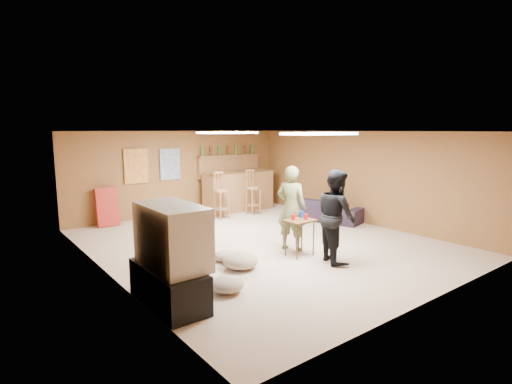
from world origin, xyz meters
TOP-DOWN VIEW (x-y plane):
  - ground at (0.00, 0.00)m, footprint 7.00×7.00m
  - ceiling at (0.00, 0.00)m, footprint 6.00×7.00m
  - wall_back at (0.00, 3.50)m, footprint 6.00×0.02m
  - wall_front at (0.00, -3.50)m, footprint 6.00×0.02m
  - wall_left at (-3.00, 0.00)m, footprint 0.02×7.00m
  - wall_right at (3.00, 0.00)m, footprint 0.02×7.00m
  - tv_stand at (-2.72, -1.50)m, footprint 0.55×1.30m
  - dvd_box at (-2.50, -1.50)m, footprint 0.35×0.50m
  - tv_body at (-2.65, -1.50)m, footprint 0.60×1.10m
  - tv_screen at (-2.34, -1.50)m, footprint 0.02×0.95m
  - bar_counter at (1.50, 2.95)m, footprint 2.00×0.60m
  - bar_lip at (1.50, 2.70)m, footprint 2.10×0.12m
  - bar_shelf at (1.50, 3.40)m, footprint 2.00×0.18m
  - bar_backing at (1.50, 3.42)m, footprint 2.00×0.14m
  - poster_left at (-1.20, 3.46)m, footprint 0.60×0.03m
  - poster_right at (-0.30, 3.46)m, footprint 0.55×0.03m
  - folding_chair_stack at (-2.00, 3.30)m, footprint 0.50×0.26m
  - ceiling_panel_front at (0.00, -1.50)m, footprint 1.20×0.60m
  - ceiling_panel_back at (0.00, 1.20)m, footprint 1.20×0.60m
  - person_olive at (0.14, -0.70)m, footprint 0.58×0.68m
  - person_black at (0.29, -1.65)m, footprint 0.86×0.95m
  - sofa at (2.47, 0.62)m, footprint 1.23×1.99m
  - tray_table at (0.02, -1.06)m, footprint 0.52×0.42m
  - cup_red_near at (-0.10, -1.01)m, footprint 0.10×0.10m
  - cup_red_far at (0.11, -1.11)m, footprint 0.08×0.08m
  - cup_blue at (0.18, -0.93)m, footprint 0.11×0.11m
  - bar_stool_left at (0.56, 2.34)m, footprint 0.54×0.54m
  - bar_stool_right at (1.50, 2.27)m, footprint 0.43×0.43m
  - cushion_near_tv at (-1.20, -0.95)m, footprint 0.72×0.72m
  - cushion_mid at (-1.20, -0.49)m, footprint 0.40×0.40m
  - cushion_far at (-1.91, -1.62)m, footprint 0.61×0.61m
  - bottle_row at (1.44, 3.38)m, footprint 1.76×0.08m

SIDE VIEW (x-z plane):
  - ground at x=0.00m, z-range 0.00..0.00m
  - cushion_mid at x=-1.20m, z-range 0.00..0.17m
  - cushion_far at x=-1.91m, z-range 0.00..0.22m
  - cushion_near_tv at x=-1.20m, z-range 0.00..0.26m
  - dvd_box at x=-2.50m, z-range 0.11..0.19m
  - tv_stand at x=-2.72m, z-range 0.00..0.50m
  - sofa at x=2.47m, z-range 0.00..0.54m
  - tray_table at x=0.02m, z-range 0.00..0.66m
  - folding_chair_stack at x=-2.00m, z-range -0.01..0.91m
  - bar_counter at x=1.50m, z-range 0.00..1.10m
  - bar_stool_right at x=1.50m, z-range 0.00..1.16m
  - bar_stool_left at x=0.56m, z-range 0.00..1.33m
  - cup_red_far at x=0.11m, z-range 0.66..0.76m
  - cup_red_near at x=-0.10m, z-range 0.66..0.76m
  - cup_blue at x=0.18m, z-range 0.66..0.77m
  - person_black at x=0.29m, z-range 0.00..1.59m
  - person_olive at x=0.14m, z-range 0.00..1.59m
  - tv_body at x=-2.65m, z-range 0.50..1.30m
  - tv_screen at x=-2.34m, z-range 0.57..1.23m
  - wall_back at x=0.00m, z-range 0.00..2.20m
  - wall_front at x=0.00m, z-range 0.00..2.20m
  - wall_left at x=-3.00m, z-range 0.00..2.20m
  - wall_right at x=3.00m, z-range 0.00..2.20m
  - bar_lip at x=1.50m, z-range 1.08..1.12m
  - bar_backing at x=1.50m, z-range 0.90..1.50m
  - poster_left at x=-1.20m, z-range 0.93..1.78m
  - poster_right at x=-0.30m, z-range 0.95..1.75m
  - bar_shelf at x=1.50m, z-range 1.48..1.52m
  - bottle_row at x=1.44m, z-range 1.52..1.78m
  - ceiling_panel_front at x=0.00m, z-range 2.15..2.19m
  - ceiling_panel_back at x=0.00m, z-range 2.15..2.19m
  - ceiling at x=0.00m, z-range 2.19..2.21m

